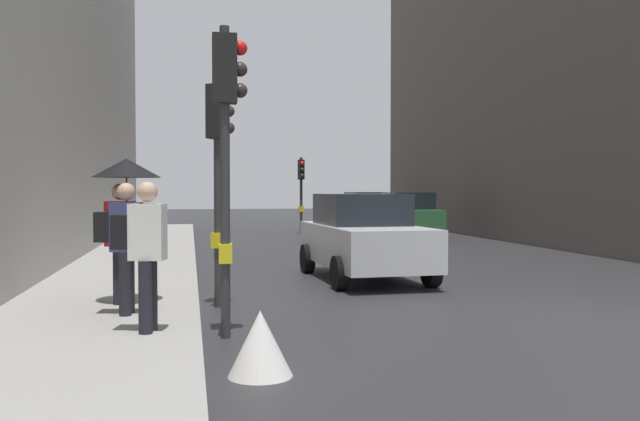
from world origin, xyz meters
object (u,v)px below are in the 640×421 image
Objects in this scene: pedestrian_with_umbrella at (125,190)px; pedestrian_with_grey_backpack at (123,240)px; traffic_light_near_right at (219,149)px; car_dark_suv at (364,210)px; warning_sign_triangle at (260,343)px; traffic_light_far_median at (301,181)px; car_silver_hatchback at (364,237)px; pedestrian_with_black_backpack at (144,247)px; traffic_light_near_left at (227,124)px; car_green_estate at (406,215)px.

pedestrian_with_umbrella is 1.21× the size of pedestrian_with_grey_backpack.
car_dark_suv is at bearing 69.69° from traffic_light_near_right.
pedestrian_with_grey_backpack is at bearing 119.12° from warning_sign_triangle.
pedestrian_with_umbrella is at bearing -107.27° from traffic_light_far_median.
car_silver_hatchback is 2.42× the size of pedestrian_with_grey_backpack.
car_silver_hatchback is 6.59× the size of warning_sign_triangle.
warning_sign_triangle is at bearing -60.88° from pedestrian_with_grey_backpack.
pedestrian_with_black_backpack is at bearing -104.43° from traffic_light_far_median.
traffic_light_far_median is 0.75× the size of car_dark_suv.
pedestrian_with_grey_backpack is at bearing -86.26° from pedestrian_with_umbrella.
traffic_light_near_left is 0.89× the size of car_dark_suv.
traffic_light_near_right is at bearing 90.04° from traffic_light_near_left.
warning_sign_triangle is (1.56, -2.79, -0.84)m from pedestrian_with_grey_backpack.
traffic_light_near_right is at bearing 93.16° from warning_sign_triangle.
traffic_light_far_median is (4.19, 17.62, -0.23)m from traffic_light_near_right.
traffic_light_near_left is 2.50m from pedestrian_with_umbrella.
traffic_light_near_left is 1.07× the size of traffic_light_near_right.
traffic_light_near_right is 0.84× the size of car_silver_hatchback.
traffic_light_near_right is 2.02× the size of pedestrian_with_grey_backpack.
traffic_light_near_left is 1.18× the size of traffic_light_far_median.
traffic_light_near_left is 2.17× the size of pedestrian_with_grey_backpack.
pedestrian_with_black_backpack is at bearing -79.12° from pedestrian_with_umbrella.
traffic_light_near_left reaches higher than car_silver_hatchback.
traffic_light_near_left is 0.90× the size of car_silver_hatchback.
warning_sign_triangle is at bearing -86.84° from traffic_light_near_right.
car_dark_suv reaches higher than warning_sign_triangle.
traffic_light_far_median is 14.90m from car_silver_hatchback.
car_green_estate is 1.98× the size of pedestrian_with_umbrella.
car_dark_suv is at bearing 69.56° from pedestrian_with_black_backpack.
car_dark_suv is (3.78, 3.92, -1.36)m from traffic_light_far_median.
traffic_light_near_right reaches higher than warning_sign_triangle.
traffic_light_near_left reaches higher than pedestrian_with_grey_backpack.
traffic_light_near_left is 18.55m from car_green_estate.
traffic_light_far_median is 4.98m from car_green_estate.
traffic_light_near_right is at bearing 68.35° from pedestrian_with_black_backpack.
traffic_light_near_right is at bearing -137.32° from car_silver_hatchback.
traffic_light_near_left is at bearing -121.10° from car_silver_hatchback.
pedestrian_with_umbrella is at bearing -166.48° from traffic_light_near_right.
car_dark_suv is at bearing 88.70° from car_green_estate.
pedestrian_with_grey_backpack is (-9.30, -22.80, 0.29)m from car_dark_suv.
pedestrian_with_umbrella is at bearing -121.85° from car_green_estate.
traffic_light_near_left reaches higher than car_dark_suv.
traffic_light_near_right is 1.10× the size of traffic_light_far_median.
traffic_light_near_left is at bearing 97.02° from warning_sign_triangle.
traffic_light_near_left reaches higher than warning_sign_triangle.
warning_sign_triangle is at bearing -82.98° from traffic_light_near_left.
pedestrian_with_umbrella reaches higher than pedestrian_with_black_backpack.
pedestrian_with_grey_backpack is (-1.33, -1.26, -1.30)m from traffic_light_near_right.
traffic_light_near_left is 25.15m from car_dark_suv.
traffic_light_near_right is 2.25m from pedestrian_with_grey_backpack.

